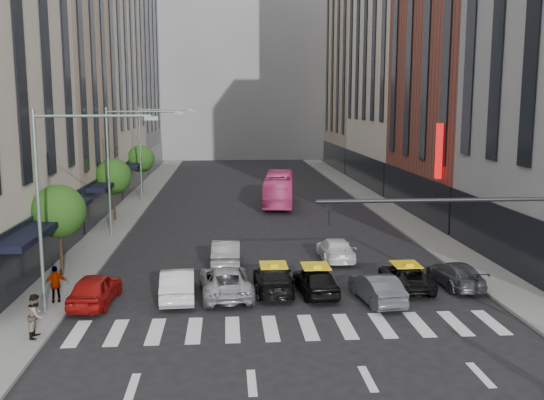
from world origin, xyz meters
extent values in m
plane|color=black|center=(0.00, 0.00, 0.00)|extent=(160.00, 160.00, 0.00)
cube|color=slate|center=(-11.50, 30.00, 0.07)|extent=(3.00, 96.00, 0.15)
cube|color=slate|center=(11.50, 30.00, 0.07)|extent=(3.00, 96.00, 0.15)
cube|color=tan|center=(-17.00, 28.00, 12.00)|extent=(8.00, 16.00, 24.00)
cube|color=beige|center=(-17.00, 46.00, 18.00)|extent=(8.00, 20.00, 36.00)
cube|color=gray|center=(-17.00, 65.00, 15.00)|extent=(8.00, 18.00, 30.00)
cube|color=brown|center=(17.00, 27.00, 13.00)|extent=(8.00, 18.00, 26.00)
cube|color=beige|center=(17.00, 46.00, 20.00)|extent=(8.00, 20.00, 40.00)
cube|color=tan|center=(17.00, 65.00, 14.00)|extent=(8.00, 18.00, 28.00)
cube|color=gray|center=(0.00, 85.00, 18.00)|extent=(30.00, 10.00, 36.00)
cylinder|color=black|center=(-11.80, 10.00, 1.72)|extent=(0.18, 0.18, 3.15)
sphere|color=#184814|center=(-11.80, 10.00, 3.66)|extent=(2.88, 2.88, 2.88)
cylinder|color=black|center=(-11.80, 26.00, 1.72)|extent=(0.18, 0.18, 3.15)
sphere|color=#184814|center=(-11.80, 26.00, 3.66)|extent=(2.88, 2.88, 2.88)
cylinder|color=black|center=(-11.80, 42.00, 1.72)|extent=(0.18, 0.18, 3.15)
sphere|color=#184814|center=(-11.80, 42.00, 3.66)|extent=(2.88, 2.88, 2.88)
cylinder|color=gray|center=(-11.00, 4.00, 4.65)|extent=(0.16, 0.16, 9.00)
cylinder|color=gray|center=(-8.50, 4.00, 8.85)|extent=(5.00, 0.12, 0.12)
cube|color=gray|center=(-6.00, 4.00, 8.75)|extent=(0.60, 0.25, 0.18)
cylinder|color=gray|center=(-11.00, 20.00, 4.65)|extent=(0.16, 0.16, 9.00)
cylinder|color=gray|center=(-8.50, 20.00, 8.85)|extent=(5.00, 0.12, 0.12)
cube|color=gray|center=(-6.00, 20.00, 8.75)|extent=(0.60, 0.25, 0.18)
cylinder|color=gray|center=(-11.00, 36.00, 4.65)|extent=(0.16, 0.16, 9.00)
cylinder|color=gray|center=(-8.50, 36.00, 8.85)|extent=(5.00, 0.12, 0.12)
cube|color=gray|center=(-6.00, 36.00, 8.75)|extent=(0.60, 0.25, 0.18)
cylinder|color=black|center=(5.50, -1.00, 5.80)|extent=(10.00, 0.16, 0.16)
imported|color=black|center=(1.00, -1.00, 5.30)|extent=(0.13, 0.16, 0.80)
cube|color=red|center=(12.60, 20.00, 6.00)|extent=(0.30, 0.70, 4.00)
imported|color=#9E100E|center=(-9.02, 5.25, 0.75)|extent=(2.08, 4.51, 1.50)
imported|color=silver|center=(-5.20, 5.78, 0.75)|extent=(1.84, 4.65, 1.51)
imported|color=#A7A6AC|center=(-2.90, 6.12, 0.73)|extent=(2.86, 5.42, 1.45)
imported|color=black|center=(-0.48, 6.51, 0.69)|extent=(1.94, 4.73, 1.37)
imported|color=black|center=(1.57, 5.95, 0.71)|extent=(2.13, 4.34, 1.42)
imported|color=#42454A|center=(4.30, 4.59, 0.69)|extent=(2.03, 4.38, 1.39)
imported|color=black|center=(6.32, 6.58, 0.62)|extent=(2.09, 4.49, 1.24)
imported|color=#393B40|center=(9.00, 6.72, 0.64)|extent=(2.03, 4.52, 1.29)
imported|color=gray|center=(-2.85, 11.85, 0.77)|extent=(1.72, 4.69, 1.53)
imported|color=white|center=(3.76, 12.57, 0.67)|extent=(1.90, 4.63, 1.34)
imported|color=#ED458F|center=(2.10, 33.15, 1.50)|extent=(3.73, 11.02, 3.01)
imported|color=gray|center=(-10.40, 0.88, 1.04)|extent=(0.68, 0.87, 1.77)
imported|color=gray|center=(-10.80, 5.21, 1.03)|extent=(1.11, 0.74, 1.75)
camera|label=1|loc=(-2.77, -22.81, 9.34)|focal=40.00mm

